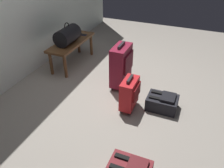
{
  "coord_description": "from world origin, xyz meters",
  "views": [
    {
      "loc": [
        -2.32,
        -0.88,
        1.89
      ],
      "look_at": [
        0.0,
        0.07,
        0.25
      ],
      "focal_mm": 36.96,
      "sensor_mm": 36.0,
      "label": 1
    }
  ],
  "objects_px": {
    "bench": "(72,45)",
    "backpack_dark": "(162,102)",
    "cell_phone": "(82,35)",
    "suitcase_upright_burgundy": "(121,65)",
    "suitcase_small_red": "(130,93)",
    "duffel_bag_black": "(68,35)"
  },
  "relations": [
    {
      "from": "suitcase_upright_burgundy",
      "to": "bench",
      "type": "bearing_deg",
      "value": 71.25
    },
    {
      "from": "cell_phone",
      "to": "backpack_dark",
      "type": "xyz_separation_m",
      "value": [
        -0.95,
        -1.64,
        -0.33
      ]
    },
    {
      "from": "bench",
      "to": "suitcase_upright_burgundy",
      "type": "bearing_deg",
      "value": -108.75
    },
    {
      "from": "duffel_bag_black",
      "to": "suitcase_small_red",
      "type": "relative_size",
      "value": 0.96
    },
    {
      "from": "backpack_dark",
      "to": "cell_phone",
      "type": "bearing_deg",
      "value": 59.95
    },
    {
      "from": "cell_phone",
      "to": "bench",
      "type": "bearing_deg",
      "value": 173.24
    },
    {
      "from": "duffel_bag_black",
      "to": "suitcase_upright_burgundy",
      "type": "distance_m",
      "value": 1.05
    },
    {
      "from": "backpack_dark",
      "to": "duffel_bag_black",
      "type": "bearing_deg",
      "value": 72.04
    },
    {
      "from": "duffel_bag_black",
      "to": "suitcase_upright_burgundy",
      "type": "height_order",
      "value": "duffel_bag_black"
    },
    {
      "from": "cell_phone",
      "to": "duffel_bag_black",
      "type": "bearing_deg",
      "value": 174.77
    },
    {
      "from": "backpack_dark",
      "to": "bench",
      "type": "bearing_deg",
      "value": 69.24
    },
    {
      "from": "bench",
      "to": "backpack_dark",
      "type": "bearing_deg",
      "value": -110.76
    },
    {
      "from": "suitcase_upright_burgundy",
      "to": "backpack_dark",
      "type": "height_order",
      "value": "suitcase_upright_burgundy"
    },
    {
      "from": "suitcase_upright_burgundy",
      "to": "suitcase_small_red",
      "type": "height_order",
      "value": "suitcase_upright_burgundy"
    },
    {
      "from": "cell_phone",
      "to": "backpack_dark",
      "type": "height_order",
      "value": "cell_phone"
    },
    {
      "from": "bench",
      "to": "suitcase_small_red",
      "type": "distance_m",
      "value": 1.52
    },
    {
      "from": "cell_phone",
      "to": "suitcase_upright_burgundy",
      "type": "xyz_separation_m",
      "value": [
        -0.65,
        -0.96,
        -0.08
      ]
    },
    {
      "from": "suitcase_small_red",
      "to": "backpack_dark",
      "type": "distance_m",
      "value": 0.45
    },
    {
      "from": "duffel_bag_black",
      "to": "suitcase_small_red",
      "type": "xyz_separation_m",
      "value": [
        -0.71,
        -1.29,
        -0.31
      ]
    },
    {
      "from": "duffel_bag_black",
      "to": "suitcase_small_red",
      "type": "height_order",
      "value": "duffel_bag_black"
    },
    {
      "from": "bench",
      "to": "backpack_dark",
      "type": "relative_size",
      "value": 2.63
    },
    {
      "from": "cell_phone",
      "to": "backpack_dark",
      "type": "bearing_deg",
      "value": -120.05
    }
  ]
}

